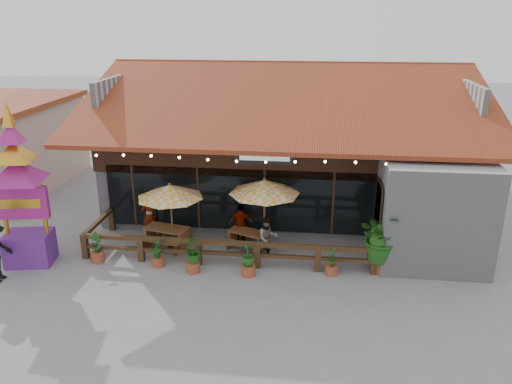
# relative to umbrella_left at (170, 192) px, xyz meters

# --- Properties ---
(ground) EXTENTS (100.00, 100.00, 0.00)m
(ground) POSITION_rel_umbrella_left_xyz_m (3.69, -0.58, -2.18)
(ground) COLOR gray
(ground) RESTS_ON ground
(restaurant_building) EXTENTS (15.50, 14.73, 6.09)m
(restaurant_building) POSITION_rel_umbrella_left_xyz_m (3.95, 6.03, 0.02)
(restaurant_building) COLOR #A3A3A7
(restaurant_building) RESTS_ON ground
(patio_railing) EXTENTS (10.00, 2.60, 0.92)m
(patio_railing) POSITION_rel_umbrella_left_xyz_m (1.43, -0.85, -1.57)
(patio_railing) COLOR #4A321A
(patio_railing) RESTS_ON ground
(umbrella_left) EXTENTS (2.45, 2.45, 2.50)m
(umbrella_left) POSITION_rel_umbrella_left_xyz_m (0.00, 0.00, 0.00)
(umbrella_left) COLOR brown
(umbrella_left) RESTS_ON ground
(umbrella_right) EXTENTS (2.92, 2.92, 2.68)m
(umbrella_right) POSITION_rel_umbrella_left_xyz_m (3.26, 0.41, 0.15)
(umbrella_right) COLOR brown
(umbrella_right) RESTS_ON ground
(picnic_table_left) EXTENTS (1.81, 1.65, 0.75)m
(picnic_table_left) POSITION_rel_umbrella_left_xyz_m (-0.26, 0.12, -1.68)
(picnic_table_left) COLOR brown
(picnic_table_left) RESTS_ON ground
(picnic_table_right) EXTENTS (1.72, 1.62, 0.66)m
(picnic_table_right) POSITION_rel_umbrella_left_xyz_m (2.67, 0.36, -1.74)
(picnic_table_right) COLOR brown
(picnic_table_right) RESTS_ON ground
(thai_sign_tower) EXTENTS (2.55, 2.55, 5.94)m
(thai_sign_tower) POSITION_rel_umbrella_left_xyz_m (-4.50, -1.62, 0.96)
(thai_sign_tower) COLOR #62268E
(thai_sign_tower) RESTS_ON ground
(tropical_plant) EXTENTS (1.98, 1.91, 2.10)m
(tropical_plant) POSITION_rel_umbrella_left_xyz_m (7.19, -0.90, -0.98)
(tropical_plant) COLOR brown
(tropical_plant) RESTS_ON ground
(diner_a) EXTENTS (0.69, 0.60, 1.60)m
(diner_a) POSITION_rel_umbrella_left_xyz_m (-1.18, 1.02, -1.39)
(diner_a) COLOR #382012
(diner_a) RESTS_ON ground
(diner_b) EXTENTS (0.87, 0.78, 1.47)m
(diner_b) POSITION_rel_umbrella_left_xyz_m (3.45, -0.29, -1.45)
(diner_b) COLOR #382012
(diner_b) RESTS_ON ground
(diner_c) EXTENTS (0.89, 0.45, 1.47)m
(diner_c) POSITION_rel_umbrella_left_xyz_m (2.36, 0.88, -1.45)
(diner_c) COLOR #382012
(diner_c) RESTS_ON ground
(planter_a) EXTENTS (0.47, 0.45, 1.09)m
(planter_a) POSITION_rel_umbrella_left_xyz_m (-2.29, -1.31, -1.72)
(planter_a) COLOR brown
(planter_a) RESTS_ON ground
(planter_b) EXTENTS (0.41, 0.43, 1.02)m
(planter_b) POSITION_rel_umbrella_left_xyz_m (-0.14, -1.38, -1.72)
(planter_b) COLOR brown
(planter_b) RESTS_ON ground
(planter_c) EXTENTS (0.83, 0.79, 1.09)m
(planter_c) POSITION_rel_umbrella_left_xyz_m (1.12, -1.63, -1.57)
(planter_c) COLOR brown
(planter_c) RESTS_ON ground
(planter_d) EXTENTS (0.58, 0.58, 1.12)m
(planter_d) POSITION_rel_umbrella_left_xyz_m (2.95, -1.65, -1.64)
(planter_d) COLOR brown
(planter_d) RESTS_ON ground
(planter_e) EXTENTS (0.40, 0.40, 0.99)m
(planter_e) POSITION_rel_umbrella_left_xyz_m (5.63, -1.30, -1.77)
(planter_e) COLOR brown
(planter_e) RESTS_ON ground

